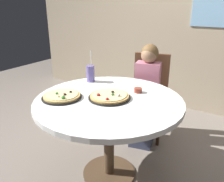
{
  "coord_description": "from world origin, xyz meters",
  "views": [
    {
      "loc": [
        0.94,
        -1.44,
        1.47
      ],
      "look_at": [
        0.0,
        0.05,
        0.8
      ],
      "focal_mm": 36.82,
      "sensor_mm": 36.0,
      "label": 1
    }
  ],
  "objects": [
    {
      "name": "diner_child",
      "position": [
        0.02,
        0.71,
        0.48
      ],
      "size": [
        0.33,
        0.43,
        1.08
      ],
      "color": "#3F4766",
      "rests_on": "ground_plane"
    },
    {
      "name": "dining_table",
      "position": [
        0.0,
        0.0,
        0.65
      ],
      "size": [
        1.21,
        1.21,
        0.75
      ],
      "color": "white",
      "rests_on": "ground_plane"
    },
    {
      "name": "chair_wooden",
      "position": [
        -0.02,
        0.88,
        0.53
      ],
      "size": [
        0.48,
        0.48,
        0.95
      ],
      "color": "brown",
      "rests_on": "ground_plane"
    },
    {
      "name": "soda_cup",
      "position": [
        -0.39,
        0.28,
        0.83
      ],
      "size": [
        0.08,
        0.08,
        0.31
      ],
      "color": "#6659A5",
      "rests_on": "dining_table"
    },
    {
      "name": "ground_plane",
      "position": [
        0.0,
        0.0,
        0.0
      ],
      "size": [
        8.0,
        8.0,
        0.0
      ],
      "primitive_type": "plane",
      "color": "slate"
    },
    {
      "name": "pizza_cheese",
      "position": [
        -0.33,
        -0.19,
        0.77
      ],
      "size": [
        0.33,
        0.33,
        0.05
      ],
      "color": "black",
      "rests_on": "dining_table"
    },
    {
      "name": "pizza_veggie",
      "position": [
        -0.0,
        0.01,
        0.77
      ],
      "size": [
        0.35,
        0.35,
        0.05
      ],
      "color": "black",
      "rests_on": "dining_table"
    },
    {
      "name": "wall_with_window",
      "position": [
        0.0,
        1.88,
        1.45
      ],
      "size": [
        5.2,
        0.14,
        2.9
      ],
      "color": "tan",
      "rests_on": "ground_plane"
    },
    {
      "name": "sauce_bowl",
      "position": [
        0.14,
        0.25,
        0.77
      ],
      "size": [
        0.07,
        0.07,
        0.04
      ],
      "primitive_type": "cylinder",
      "color": "brown",
      "rests_on": "dining_table"
    }
  ]
}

